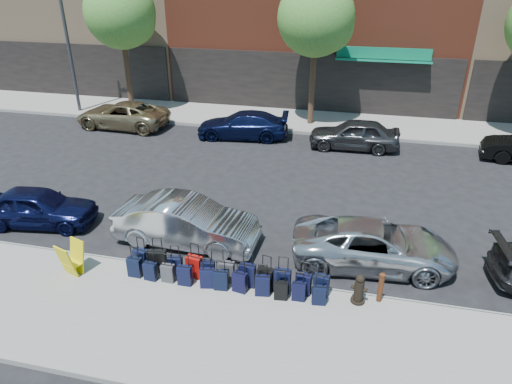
% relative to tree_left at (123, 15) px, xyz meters
% --- Properties ---
extents(ground, '(120.00, 120.00, 0.00)m').
position_rel_tree_left_xyz_m(ground, '(9.86, -9.50, -5.41)').
color(ground, black).
rests_on(ground, ground).
extents(sidewalk_near, '(60.00, 4.00, 0.15)m').
position_rel_tree_left_xyz_m(sidewalk_near, '(9.86, -16.00, -5.34)').
color(sidewalk_near, gray).
rests_on(sidewalk_near, ground).
extents(sidewalk_far, '(60.00, 4.00, 0.15)m').
position_rel_tree_left_xyz_m(sidewalk_far, '(9.86, 0.50, -5.34)').
color(sidewalk_far, gray).
rests_on(sidewalk_far, ground).
extents(curb_near, '(60.00, 0.08, 0.15)m').
position_rel_tree_left_xyz_m(curb_near, '(9.86, -13.98, -5.34)').
color(curb_near, gray).
rests_on(curb_near, ground).
extents(curb_far, '(60.00, 0.08, 0.15)m').
position_rel_tree_left_xyz_m(curb_far, '(9.86, -1.52, -5.34)').
color(curb_far, gray).
rests_on(curb_far, ground).
extents(tree_left, '(3.80, 3.80, 7.27)m').
position_rel_tree_left_xyz_m(tree_left, '(0.00, 0.00, 0.00)').
color(tree_left, black).
rests_on(tree_left, sidewalk_far).
extents(tree_center, '(3.80, 3.80, 7.27)m').
position_rel_tree_left_xyz_m(tree_center, '(10.50, 0.00, 0.00)').
color(tree_center, black).
rests_on(tree_center, sidewalk_far).
extents(streetlight, '(2.59, 0.18, 8.00)m').
position_rel_tree_left_xyz_m(streetlight, '(-2.94, -0.70, -0.75)').
color(streetlight, '#333338').
rests_on(streetlight, sidewalk_far).
extents(suitcase_front_0, '(0.45, 0.30, 0.99)m').
position_rel_tree_left_xyz_m(suitcase_front_0, '(7.34, -14.25, -4.95)').
color(suitcase_front_0, black).
rests_on(suitcase_front_0, sidewalk_near).
extents(suitcase_front_1, '(0.48, 0.33, 1.06)m').
position_rel_tree_left_xyz_m(suitcase_front_1, '(7.87, -14.26, -4.93)').
color(suitcase_front_1, black).
rests_on(suitcase_front_1, sidewalk_near).
extents(suitcase_front_2, '(0.41, 0.27, 0.93)m').
position_rel_tree_left_xyz_m(suitcase_front_2, '(8.39, -14.32, -4.97)').
color(suitcase_front_2, black).
rests_on(suitcase_front_2, sidewalk_near).
extents(suitcase_front_3, '(0.45, 0.29, 1.03)m').
position_rel_tree_left_xyz_m(suitcase_front_3, '(8.93, -14.26, -4.94)').
color(suitcase_front_3, '#920D09').
rests_on(suitcase_front_3, sidewalk_near).
extents(suitcase_front_4, '(0.38, 0.23, 0.88)m').
position_rel_tree_left_xyz_m(suitcase_front_4, '(9.31, -14.26, -4.99)').
color(suitcase_front_4, black).
rests_on(suitcase_front_4, sidewalk_near).
extents(suitcase_front_5, '(0.40, 0.23, 0.96)m').
position_rel_tree_left_xyz_m(suitcase_front_5, '(9.85, -14.25, -4.96)').
color(suitcase_front_5, '#38383D').
rests_on(suitcase_front_5, sidewalk_near).
extents(suitcase_front_6, '(0.44, 0.25, 1.04)m').
position_rel_tree_left_xyz_m(suitcase_front_6, '(10.43, -14.31, -4.94)').
color(suitcase_front_6, black).
rests_on(suitcase_front_6, sidewalk_near).
extents(suitcase_front_7, '(0.45, 0.31, 1.01)m').
position_rel_tree_left_xyz_m(suitcase_front_7, '(10.93, -14.34, -4.95)').
color(suitcase_front_7, black).
rests_on(suitcase_front_7, sidewalk_near).
extents(suitcase_front_8, '(0.44, 0.25, 1.04)m').
position_rel_tree_left_xyz_m(suitcase_front_8, '(11.38, -14.34, -4.94)').
color(suitcase_front_8, black).
rests_on(suitcase_front_8, sidewalk_near).
extents(suitcase_front_9, '(0.41, 0.26, 0.95)m').
position_rel_tree_left_xyz_m(suitcase_front_9, '(11.93, -14.31, -4.97)').
color(suitcase_front_9, black).
rests_on(suitcase_front_9, sidewalk_near).
extents(suitcase_front_10, '(0.43, 0.28, 0.96)m').
position_rel_tree_left_xyz_m(suitcase_front_10, '(12.38, -14.26, -4.96)').
color(suitcase_front_10, black).
rests_on(suitcase_front_10, sidewalk_near).
extents(suitcase_back_0, '(0.38, 0.23, 0.91)m').
position_rel_tree_left_xyz_m(suitcase_back_0, '(7.32, -14.60, -4.98)').
color(suitcase_back_0, black).
rests_on(suitcase_back_0, sidewalk_near).
extents(suitcase_back_1, '(0.37, 0.23, 0.84)m').
position_rel_tree_left_xyz_m(suitcase_back_1, '(7.80, -14.65, -5.00)').
color(suitcase_back_1, black).
rests_on(suitcase_back_1, sidewalk_near).
extents(suitcase_back_2, '(0.35, 0.21, 0.83)m').
position_rel_tree_left_xyz_m(suitcase_back_2, '(8.30, -14.62, -5.00)').
color(suitcase_back_2, '#38383C').
rests_on(suitcase_back_2, sidewalk_near).
extents(suitcase_back_3, '(0.38, 0.22, 0.90)m').
position_rel_tree_left_xyz_m(suitcase_back_3, '(8.79, -14.64, -4.98)').
color(suitcase_back_3, black).
rests_on(suitcase_back_3, sidewalk_near).
extents(suitcase_back_4, '(0.40, 0.28, 0.88)m').
position_rel_tree_left_xyz_m(suitcase_back_4, '(9.40, -14.61, -4.99)').
color(suitcase_back_4, black).
rests_on(suitcase_back_4, sidewalk_near).
extents(suitcase_back_5, '(0.39, 0.25, 0.87)m').
position_rel_tree_left_xyz_m(suitcase_back_5, '(9.78, -14.61, -4.99)').
color(suitcase_back_5, black).
rests_on(suitcase_back_5, sidewalk_near).
extents(suitcase_back_6, '(0.41, 0.28, 0.90)m').
position_rel_tree_left_xyz_m(suitcase_back_6, '(10.30, -14.58, -4.98)').
color(suitcase_back_6, black).
rests_on(suitcase_back_6, sidewalk_near).
extents(suitcase_back_7, '(0.41, 0.27, 0.91)m').
position_rel_tree_left_xyz_m(suitcase_back_7, '(10.90, -14.59, -4.98)').
color(suitcase_back_7, black).
rests_on(suitcase_back_7, sidewalk_near).
extents(suitcase_back_8, '(0.36, 0.23, 0.81)m').
position_rel_tree_left_xyz_m(suitcase_back_8, '(11.39, -14.65, -5.01)').
color(suitcase_back_8, black).
rests_on(suitcase_back_8, sidewalk_near).
extents(suitcase_back_9, '(0.34, 0.20, 0.81)m').
position_rel_tree_left_xyz_m(suitcase_back_9, '(11.84, -14.58, -5.01)').
color(suitcase_back_9, black).
rests_on(suitcase_back_9, sidewalk_near).
extents(suitcase_back_10, '(0.37, 0.24, 0.82)m').
position_rel_tree_left_xyz_m(suitcase_back_10, '(12.36, -14.62, -5.00)').
color(suitcase_back_10, black).
rests_on(suitcase_back_10, sidewalk_near).
extents(fire_hydrant, '(0.42, 0.37, 0.82)m').
position_rel_tree_left_xyz_m(fire_hydrant, '(13.33, -14.32, -4.88)').
color(fire_hydrant, black).
rests_on(fire_hydrant, sidewalk_near).
extents(bollard, '(0.15, 0.15, 0.82)m').
position_rel_tree_left_xyz_m(bollard, '(13.86, -14.17, -4.84)').
color(bollard, '#38190C').
rests_on(bollard, sidewalk_near).
extents(display_rack, '(0.70, 0.74, 0.96)m').
position_rel_tree_left_xyz_m(display_rack, '(5.60, -14.89, -4.78)').
color(display_rack, yellow).
rests_on(display_rack, sidewalk_near).
extents(car_near_0, '(3.99, 2.05, 1.30)m').
position_rel_tree_left_xyz_m(car_near_0, '(2.79, -12.50, -4.76)').
color(car_near_0, '#0C1137').
rests_on(car_near_0, ground).
extents(car_near_1, '(4.50, 1.70, 1.47)m').
position_rel_tree_left_xyz_m(car_near_1, '(8.04, -12.49, -4.68)').
color(car_near_1, silver).
rests_on(car_near_1, ground).
extents(car_near_2, '(4.79, 2.47, 1.29)m').
position_rel_tree_left_xyz_m(car_near_2, '(13.67, -12.30, -4.77)').
color(car_near_2, silver).
rests_on(car_near_2, ground).
extents(car_far_0, '(5.00, 2.45, 1.37)m').
position_rel_tree_left_xyz_m(car_far_0, '(0.63, -2.54, -4.73)').
color(car_far_0, '#98835D').
rests_on(car_far_0, ground).
extents(car_far_1, '(4.72, 2.34, 1.32)m').
position_rel_tree_left_xyz_m(car_far_1, '(7.28, -2.68, -4.75)').
color(car_far_1, '#0C1235').
rests_on(car_far_1, ground).
extents(car_far_2, '(4.21, 1.80, 1.42)m').
position_rel_tree_left_xyz_m(car_far_2, '(12.77, -2.96, -4.70)').
color(car_far_2, '#363639').
rests_on(car_far_2, ground).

